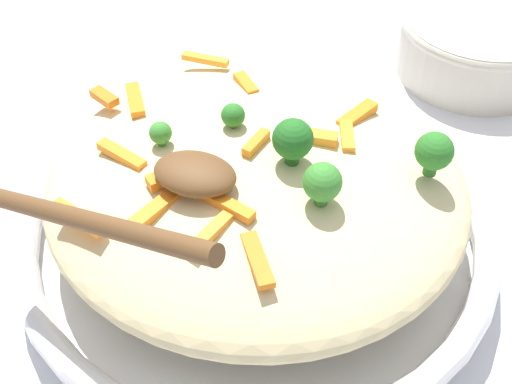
{
  "coord_description": "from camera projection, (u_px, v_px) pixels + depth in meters",
  "views": [
    {
      "loc": [
        -0.12,
        0.34,
        0.42
      ],
      "look_at": [
        0.0,
        0.0,
        0.07
      ],
      "focal_mm": 48.23,
      "sensor_mm": 36.0,
      "label": 1
    }
  ],
  "objects": [
    {
      "name": "ground_plane",
      "position": [
        256.0,
        251.0,
        0.56
      ],
      "size": [
        2.4,
        2.4,
        0.0
      ],
      "primitive_type": "plane",
      "color": "silver"
    },
    {
      "name": "serving_bowl",
      "position": [
        256.0,
        230.0,
        0.54
      ],
      "size": [
        0.37,
        0.37,
        0.05
      ],
      "color": "silver",
      "rests_on": "ground_plane"
    },
    {
      "name": "pasta_mound",
      "position": [
        256.0,
        183.0,
        0.5
      ],
      "size": [
        0.31,
        0.3,
        0.07
      ],
      "primitive_type": "ellipsoid",
      "color": "beige",
      "rests_on": "serving_bowl"
    },
    {
      "name": "carrot_piece_0",
      "position": [
        104.0,
        97.0,
        0.53
      ],
      "size": [
        0.03,
        0.02,
        0.01
      ],
      "primitive_type": "cube",
      "rotation": [
        0.0,
        0.0,
        2.72
      ],
      "color": "orange",
      "rests_on": "pasta_mound"
    },
    {
      "name": "carrot_piece_1",
      "position": [
        175.0,
        174.0,
        0.46
      ],
      "size": [
        0.03,
        0.04,
        0.01
      ],
      "primitive_type": "cube",
      "rotation": [
        0.0,
        0.0,
        0.85
      ],
      "color": "orange",
      "rests_on": "pasta_mound"
    },
    {
      "name": "carrot_piece_2",
      "position": [
        258.0,
        148.0,
        0.47
      ],
      "size": [
        0.01,
        0.03,
        0.01
      ],
      "primitive_type": "cube",
      "rotation": [
        0.0,
        0.0,
        4.5
      ],
      "color": "orange",
      "rests_on": "pasta_mound"
    },
    {
      "name": "carrot_piece_3",
      "position": [
        347.0,
        137.0,
        0.49
      ],
      "size": [
        0.02,
        0.03,
        0.01
      ],
      "primitive_type": "cube",
      "rotation": [
        0.0,
        0.0,
        5.04
      ],
      "color": "orange",
      "rests_on": "pasta_mound"
    },
    {
      "name": "carrot_piece_4",
      "position": [
        257.0,
        260.0,
        0.41
      ],
      "size": [
        0.03,
        0.04,
        0.01
      ],
      "primitive_type": "cube",
      "rotation": [
        0.0,
        0.0,
        5.33
      ],
      "color": "orange",
      "rests_on": "pasta_mound"
    },
    {
      "name": "carrot_piece_5",
      "position": [
        205.0,
        59.0,
        0.56
      ],
      "size": [
        0.04,
        0.01,
        0.01
      ],
      "primitive_type": "cube",
      "rotation": [
        0.0,
        0.0,
        3.17
      ],
      "color": "orange",
      "rests_on": "pasta_mound"
    },
    {
      "name": "carrot_piece_6",
      "position": [
        246.0,
        84.0,
        0.54
      ],
      "size": [
        0.03,
        0.03,
        0.01
      ],
      "primitive_type": "cube",
      "rotation": [
        0.0,
        0.0,
        2.36
      ],
      "color": "orange",
      "rests_on": "pasta_mound"
    },
    {
      "name": "carrot_piece_7",
      "position": [
        320.0,
        138.0,
        0.48
      ],
      "size": [
        0.03,
        0.01,
        0.01
      ],
      "primitive_type": "cube",
      "rotation": [
        0.0,
        0.0,
        3.26
      ],
      "color": "orange",
      "rests_on": "pasta_mound"
    },
    {
      "name": "carrot_piece_8",
      "position": [
        157.0,
        207.0,
        0.44
      ],
      "size": [
        0.02,
        0.04,
        0.01
      ],
      "primitive_type": "cube",
      "rotation": [
        0.0,
        0.0,
        4.38
      ],
      "color": "orange",
      "rests_on": "pasta_mound"
    },
    {
      "name": "carrot_piece_9",
      "position": [
        135.0,
        100.0,
        0.52
      ],
      "size": [
        0.03,
        0.04,
        0.01
      ],
      "primitive_type": "cube",
      "rotation": [
        0.0,
        0.0,
        2.17
      ],
      "color": "orange",
      "rests_on": "pasta_mound"
    },
    {
      "name": "carrot_piece_10",
      "position": [
        213.0,
        232.0,
        0.42
      ],
      "size": [
        0.02,
        0.04,
        0.01
      ],
      "primitive_type": "cube",
      "rotation": [
        0.0,
        0.0,
        4.43
      ],
      "color": "orange",
      "rests_on": "pasta_mound"
    },
    {
      "name": "carrot_piece_11",
      "position": [
        78.0,
        217.0,
        0.44
      ],
      "size": [
        0.04,
        0.02,
        0.01
      ],
      "primitive_type": "cube",
      "rotation": [
        0.0,
        0.0,
        2.87
      ],
      "color": "orange",
      "rests_on": "pasta_mound"
    },
    {
      "name": "carrot_piece_12",
      "position": [
        122.0,
        155.0,
        0.48
      ],
      "size": [
        0.04,
        0.02,
        0.01
      ],
      "primitive_type": "cube",
      "rotation": [
        0.0,
        0.0,
        5.97
      ],
      "color": "orange",
      "rests_on": "pasta_mound"
    },
    {
      "name": "carrot_piece_13",
      "position": [
        225.0,
        203.0,
        0.44
      ],
      "size": [
        0.04,
        0.02,
        0.01
      ],
      "primitive_type": "cube",
      "rotation": [
        0.0,
        0.0,
        2.85
      ],
      "color": "orange",
      "rests_on": "pasta_mound"
    },
    {
      "name": "carrot_piece_14",
      "position": [
        357.0,
        116.0,
        0.51
      ],
      "size": [
        0.02,
        0.04,
        0.01
      ],
      "primitive_type": "cube",
      "rotation": [
        0.0,
        0.0,
        4.29
      ],
      "color": "orange",
      "rests_on": "pasta_mound"
    },
    {
      "name": "broccoli_floret_0",
      "position": [
        322.0,
        183.0,
        0.43
      ],
      "size": [
        0.03,
        0.03,
        0.03
      ],
      "color": "#377928",
      "rests_on": "pasta_mound"
    },
    {
      "name": "broccoli_floret_1",
      "position": [
        233.0,
        116.0,
        0.49
      ],
      "size": [
        0.02,
        0.02,
        0.02
      ],
      "color": "#296820",
      "rests_on": "pasta_mound"
    },
    {
      "name": "broccoli_floret_2",
      "position": [
        161.0,
        133.0,
        0.48
      ],
      "size": [
        0.02,
        0.02,
        0.02
      ],
      "color": "#377928",
      "rests_on": "pasta_mound"
    },
    {
      "name": "broccoli_floret_3",
      "position": [
        293.0,
        140.0,
        0.45
      ],
      "size": [
        0.03,
        0.03,
        0.03
      ],
      "color": "#205B1C",
      "rests_on": "pasta_mound"
    },
    {
      "name": "broccoli_floret_4",
      "position": [
        434.0,
        152.0,
        0.46
      ],
      "size": [
        0.03,
        0.03,
        0.03
      ],
      "color": "#296820",
      "rests_on": "pasta_mound"
    },
    {
      "name": "serving_spoon",
      "position": [
        158.0,
        191.0,
        0.42
      ],
      "size": [
        0.18,
        0.13,
        0.08
      ],
      "color": "brown",
      "rests_on": "pasta_mound"
    },
    {
      "name": "companion_bowl",
      "position": [
        478.0,
        41.0,
        0.71
      ],
      "size": [
        0.17,
        0.17,
        0.07
      ],
      "color": "beige",
      "rests_on": "ground_plane"
    }
  ]
}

